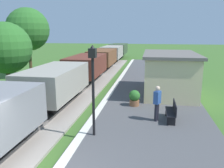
{
  "coord_description": "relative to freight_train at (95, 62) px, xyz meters",
  "views": [
    {
      "loc": [
        3.14,
        -4.95,
        4.43
      ],
      "look_at": [
        0.97,
        7.64,
        1.49
      ],
      "focal_mm": 36.63,
      "sensor_mm": 36.0,
      "label": 1
    }
  ],
  "objects": [
    {
      "name": "potted_planter",
      "position": [
        4.68,
        -9.67,
        -0.67
      ],
      "size": [
        0.64,
        0.64,
        0.92
      ],
      "color": "brown",
      "rests_on": "platform_slab"
    },
    {
      "name": "tree_field_left",
      "position": [
        -6.02,
        -1.88,
        3.22
      ],
      "size": [
        4.0,
        4.0,
        6.63
      ],
      "color": "#4C3823",
      "rests_on": "ground"
    },
    {
      "name": "tree_trackside_far",
      "position": [
        -4.65,
        -7.52,
        1.89
      ],
      "size": [
        3.64,
        3.64,
        5.12
      ],
      "color": "#4C3823",
      "rests_on": "ground"
    },
    {
      "name": "station_hut",
      "position": [
        6.8,
        -6.45,
        0.26
      ],
      "size": [
        3.5,
        5.8,
        2.78
      ],
      "color": "beige",
      "rests_on": "platform_slab"
    },
    {
      "name": "freight_train",
      "position": [
        0.0,
        0.0,
        0.0
      ],
      "size": [
        2.5,
        39.2,
        2.12
      ],
      "color": "gray",
      "rests_on": "rail_near"
    },
    {
      "name": "person_waiting",
      "position": [
        5.89,
        -11.78,
        -0.21
      ],
      "size": [
        0.38,
        0.45,
        1.71
      ],
      "rotation": [
        0.0,
        0.0,
        2.7
      ],
      "color": "black",
      "rests_on": "platform_slab"
    },
    {
      "name": "lamp_post_near",
      "position": [
        3.32,
        -13.81,
        1.41
      ],
      "size": [
        0.28,
        0.28,
        3.7
      ],
      "color": "black",
      "rests_on": "platform_slab"
    },
    {
      "name": "bench_near_hut",
      "position": [
        6.62,
        -11.64,
        -0.68
      ],
      "size": [
        0.42,
        1.5,
        0.91
      ],
      "color": "black",
      "rests_on": "platform_slab"
    },
    {
      "name": "bench_down_platform",
      "position": [
        6.62,
        -1.12,
        -0.68
      ],
      "size": [
        0.42,
        1.5,
        0.91
      ],
      "color": "black",
      "rests_on": "platform_slab"
    }
  ]
}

